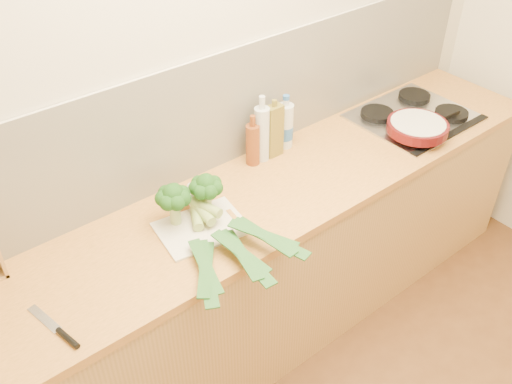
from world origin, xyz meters
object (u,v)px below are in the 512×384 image
(gas_hob, at_px, (415,116))
(skillet, at_px, (418,127))
(chopping_board, at_px, (202,228))
(chefs_knife, at_px, (62,333))

(gas_hob, bearing_deg, skillet, -138.93)
(gas_hob, height_order, chopping_board, gas_hob)
(chefs_knife, distance_m, skillet, 1.86)
(chefs_knife, bearing_deg, skillet, -9.93)
(chefs_knife, relative_size, skillet, 0.62)
(chopping_board, height_order, skillet, skillet)
(chopping_board, bearing_deg, chefs_knife, -159.27)
(chopping_board, relative_size, chefs_knife, 1.27)
(gas_hob, xyz_separation_m, skillet, (-0.14, -0.13, 0.05))
(gas_hob, relative_size, chefs_knife, 2.17)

